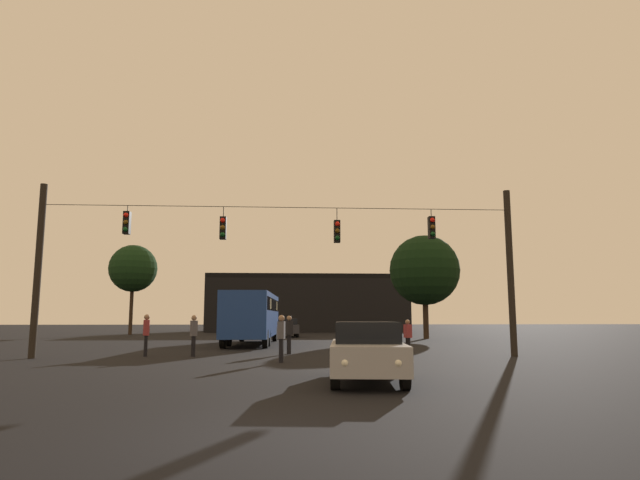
{
  "coord_description": "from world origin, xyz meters",
  "views": [
    {
      "loc": [
        0.28,
        -7.68,
        1.65
      ],
      "look_at": [
        1.88,
        18.47,
        5.36
      ],
      "focal_mm": 30.43,
      "sensor_mm": 36.0,
      "label": 1
    }
  ],
  "objects_px": {
    "pedestrian_crossing_left": "(146,332)",
    "tree_behind_building": "(133,269)",
    "car_near_right": "(367,350)",
    "pedestrian_crossing_center": "(289,332)",
    "pedestrian_trailing": "(281,335)",
    "pedestrian_crossing_right": "(408,335)",
    "tree_left_silhouette": "(424,270)",
    "car_far_left": "(287,327)",
    "city_bus": "(253,313)",
    "pedestrian_near_bus": "(194,333)"
  },
  "relations": [
    {
      "from": "car_near_right",
      "to": "car_far_left",
      "type": "distance_m",
      "value": 31.23
    },
    {
      "from": "pedestrian_crossing_right",
      "to": "city_bus",
      "type": "bearing_deg",
      "value": 125.89
    },
    {
      "from": "pedestrian_near_bus",
      "to": "tree_left_silhouette",
      "type": "relative_size",
      "value": 0.22
    },
    {
      "from": "car_near_right",
      "to": "pedestrian_crossing_center",
      "type": "bearing_deg",
      "value": 100.4
    },
    {
      "from": "tree_left_silhouette",
      "to": "pedestrian_crossing_right",
      "type": "bearing_deg",
      "value": -106.86
    },
    {
      "from": "pedestrian_near_bus",
      "to": "tree_left_silhouette",
      "type": "distance_m",
      "value": 23.15
    },
    {
      "from": "city_bus",
      "to": "pedestrian_crossing_left",
      "type": "bearing_deg",
      "value": -111.46
    },
    {
      "from": "car_far_left",
      "to": "pedestrian_crossing_right",
      "type": "height_order",
      "value": "pedestrian_crossing_right"
    },
    {
      "from": "city_bus",
      "to": "tree_left_silhouette",
      "type": "distance_m",
      "value": 15.07
    },
    {
      "from": "city_bus",
      "to": "tree_left_silhouette",
      "type": "height_order",
      "value": "tree_left_silhouette"
    },
    {
      "from": "pedestrian_trailing",
      "to": "pedestrian_crossing_left",
      "type": "bearing_deg",
      "value": 149.37
    },
    {
      "from": "pedestrian_crossing_right",
      "to": "tree_behind_building",
      "type": "xyz_separation_m",
      "value": [
        -19.71,
        28.64,
        5.29
      ]
    },
    {
      "from": "car_near_right",
      "to": "pedestrian_crossing_right",
      "type": "distance_m",
      "value": 9.82
    },
    {
      "from": "pedestrian_crossing_center",
      "to": "tree_behind_building",
      "type": "xyz_separation_m",
      "value": [
        -14.62,
        27.33,
        5.18
      ]
    },
    {
      "from": "pedestrian_trailing",
      "to": "car_far_left",
      "type": "bearing_deg",
      "value": 89.53
    },
    {
      "from": "pedestrian_crossing_left",
      "to": "tree_behind_building",
      "type": "distance_m",
      "value": 30.11
    },
    {
      "from": "pedestrian_near_bus",
      "to": "pedestrian_trailing",
      "type": "height_order",
      "value": "pedestrian_near_bus"
    },
    {
      "from": "pedestrian_crossing_left",
      "to": "tree_left_silhouette",
      "type": "xyz_separation_m",
      "value": [
        16.44,
        17.36,
        4.18
      ]
    },
    {
      "from": "car_near_right",
      "to": "pedestrian_crossing_right",
      "type": "height_order",
      "value": "pedestrian_crossing_right"
    },
    {
      "from": "pedestrian_crossing_left",
      "to": "pedestrian_trailing",
      "type": "bearing_deg",
      "value": -30.63
    },
    {
      "from": "pedestrian_crossing_center",
      "to": "tree_behind_building",
      "type": "height_order",
      "value": "tree_behind_building"
    },
    {
      "from": "pedestrian_trailing",
      "to": "pedestrian_crossing_center",
      "type": "bearing_deg",
      "value": 86.08
    },
    {
      "from": "city_bus",
      "to": "car_near_right",
      "type": "relative_size",
      "value": 2.48
    },
    {
      "from": "pedestrian_trailing",
      "to": "tree_left_silhouette",
      "type": "relative_size",
      "value": 0.22
    },
    {
      "from": "pedestrian_crossing_center",
      "to": "pedestrian_trailing",
      "type": "distance_m",
      "value": 4.46
    },
    {
      "from": "car_far_left",
      "to": "pedestrian_crossing_left",
      "type": "distance_m",
      "value": 22.42
    },
    {
      "from": "pedestrian_crossing_left",
      "to": "pedestrian_crossing_right",
      "type": "relative_size",
      "value": 1.15
    },
    {
      "from": "pedestrian_near_bus",
      "to": "pedestrian_crossing_center",
      "type": "bearing_deg",
      "value": 18.07
    },
    {
      "from": "pedestrian_trailing",
      "to": "pedestrian_crossing_right",
      "type": "bearing_deg",
      "value": 30.21
    },
    {
      "from": "pedestrian_crossing_left",
      "to": "tree_behind_building",
      "type": "height_order",
      "value": "tree_behind_building"
    },
    {
      "from": "pedestrian_crossing_right",
      "to": "tree_left_silhouette",
      "type": "height_order",
      "value": "tree_left_silhouette"
    },
    {
      "from": "pedestrian_crossing_right",
      "to": "pedestrian_trailing",
      "type": "bearing_deg",
      "value": -149.79
    },
    {
      "from": "pedestrian_crossing_right",
      "to": "car_far_left",
      "type": "bearing_deg",
      "value": 103.35
    },
    {
      "from": "car_near_right",
      "to": "pedestrian_crossing_center",
      "type": "relative_size",
      "value": 2.64
    },
    {
      "from": "city_bus",
      "to": "pedestrian_near_bus",
      "type": "distance_m",
      "value": 10.23
    },
    {
      "from": "car_far_left",
      "to": "pedestrian_crossing_right",
      "type": "relative_size",
      "value": 2.89
    },
    {
      "from": "car_far_left",
      "to": "pedestrian_trailing",
      "type": "bearing_deg",
      "value": -90.47
    },
    {
      "from": "tree_left_silhouette",
      "to": "car_far_left",
      "type": "bearing_deg",
      "value": 157.97
    },
    {
      "from": "city_bus",
      "to": "pedestrian_crossing_right",
      "type": "relative_size",
      "value": 7.27
    },
    {
      "from": "pedestrian_crossing_center",
      "to": "pedestrian_crossing_right",
      "type": "relative_size",
      "value": 1.11
    },
    {
      "from": "city_bus",
      "to": "pedestrian_crossing_left",
      "type": "distance_m",
      "value": 10.55
    },
    {
      "from": "car_near_right",
      "to": "pedestrian_trailing",
      "type": "relative_size",
      "value": 2.61
    },
    {
      "from": "pedestrian_crossing_left",
      "to": "pedestrian_near_bus",
      "type": "height_order",
      "value": "pedestrian_crossing_left"
    },
    {
      "from": "pedestrian_crossing_left",
      "to": "car_far_left",
      "type": "bearing_deg",
      "value": 74.7
    },
    {
      "from": "car_far_left",
      "to": "tree_left_silhouette",
      "type": "relative_size",
      "value": 0.56
    },
    {
      "from": "tree_behind_building",
      "to": "pedestrian_near_bus",
      "type": "bearing_deg",
      "value": -69.65
    },
    {
      "from": "city_bus",
      "to": "tree_behind_building",
      "type": "bearing_deg",
      "value": 123.79
    },
    {
      "from": "pedestrian_crossing_left",
      "to": "pedestrian_near_bus",
      "type": "xyz_separation_m",
      "value": [
        2.02,
        -0.24,
        -0.02
      ]
    },
    {
      "from": "city_bus",
      "to": "pedestrian_crossing_left",
      "type": "relative_size",
      "value": 6.34
    },
    {
      "from": "pedestrian_near_bus",
      "to": "pedestrian_trailing",
      "type": "bearing_deg",
      "value": -40.36
    }
  ]
}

